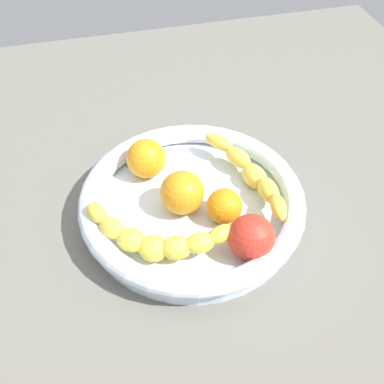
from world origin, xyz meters
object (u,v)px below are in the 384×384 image
(fruit_bowl, at_px, (192,203))
(orange_mid_right, at_px, (224,206))
(banana_draped_right, at_px, (252,174))
(banana_draped_left, at_px, (155,239))
(orange_mid_left, at_px, (146,159))
(orange_front, at_px, (181,190))
(tomato_red, at_px, (251,237))

(fruit_bowl, distance_m, orange_mid_right, 0.06)
(banana_draped_right, bearing_deg, banana_draped_left, 117.67)
(banana_draped_left, bearing_deg, fruit_bowl, -45.10)
(fruit_bowl, xyz_separation_m, banana_draped_right, (0.02, -0.10, 0.02))
(orange_mid_right, bearing_deg, orange_mid_left, 36.87)
(orange_front, bearing_deg, banana_draped_left, 143.49)
(banana_draped_right, xyz_separation_m, orange_front, (-0.01, 0.11, 0.01))
(orange_mid_right, xyz_separation_m, tomato_red, (-0.07, -0.02, 0.01))
(orange_front, height_order, orange_mid_right, orange_front)
(banana_draped_right, height_order, orange_front, orange_front)
(orange_front, relative_size, tomato_red, 1.02)
(banana_draped_left, distance_m, orange_mid_right, 0.11)
(orange_mid_left, bearing_deg, fruit_bowl, -148.95)
(orange_mid_left, xyz_separation_m, orange_mid_right, (-0.12, -0.09, -0.01))
(banana_draped_right, distance_m, orange_mid_left, 0.17)
(fruit_bowl, relative_size, orange_mid_right, 6.45)
(orange_front, relative_size, orange_mid_left, 1.04)
(banana_draped_left, height_order, orange_mid_left, orange_mid_left)
(orange_front, bearing_deg, fruit_bowl, -107.17)
(banana_draped_right, bearing_deg, fruit_bowl, 101.14)
(banana_draped_left, bearing_deg, orange_front, -36.51)
(banana_draped_left, height_order, tomato_red, tomato_red)
(banana_draped_left, xyz_separation_m, orange_front, (0.07, -0.05, 0.01))
(orange_front, bearing_deg, tomato_red, -146.57)
(fruit_bowl, bearing_deg, orange_mid_right, -131.78)
(banana_draped_left, relative_size, tomato_red, 3.13)
(banana_draped_right, relative_size, orange_mid_right, 4.01)
(fruit_bowl, height_order, banana_draped_left, banana_draped_left)
(fruit_bowl, distance_m, orange_mid_left, 0.10)
(tomato_red, bearing_deg, banana_draped_left, 74.91)
(banana_draped_left, distance_m, banana_draped_right, 0.19)
(banana_draped_left, xyz_separation_m, orange_mid_right, (0.03, -0.11, -0.00))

